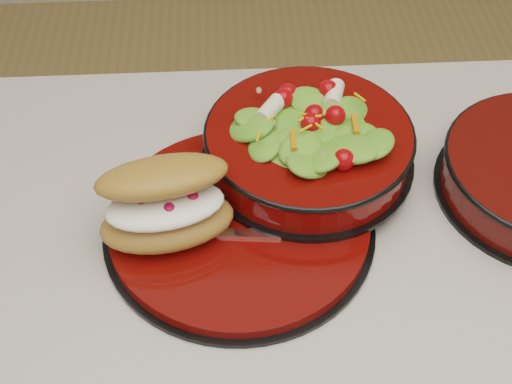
{
  "coord_description": "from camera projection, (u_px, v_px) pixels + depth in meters",
  "views": [
    {
      "loc": [
        0.09,
        -0.44,
        1.52
      ],
      "look_at": [
        0.12,
        0.1,
        0.94
      ],
      "focal_mm": 50.0,
      "sensor_mm": 36.0,
      "label": 1
    }
  ],
  "objects": [
    {
      "name": "fork",
      "position": [
        234.0,
        233.0,
        0.77
      ],
      "size": [
        0.17,
        0.03,
        0.0
      ],
      "rotation": [
        0.0,
        0.0,
        1.47
      ],
      "color": "silver",
      "rests_on": "dinner_plate"
    },
    {
      "name": "croissant",
      "position": [
        166.0,
        203.0,
        0.75
      ],
      "size": [
        0.16,
        0.12,
        0.09
      ],
      "rotation": [
        0.0,
        0.0,
        0.18
      ],
      "color": "#A66E32",
      "rests_on": "dinner_plate"
    },
    {
      "name": "dinner_plate",
      "position": [
        240.0,
        224.0,
        0.8
      ],
      "size": [
        0.31,
        0.31,
        0.02
      ],
      "rotation": [
        0.0,
        0.0,
        0.17
      ],
      "color": "black",
      "rests_on": "island_counter"
    },
    {
      "name": "salad_bowl",
      "position": [
        309.0,
        138.0,
        0.82
      ],
      "size": [
        0.25,
        0.25,
        0.1
      ],
      "rotation": [
        0.0,
        0.0,
        -0.32
      ],
      "color": "black",
      "rests_on": "dinner_plate"
    }
  ]
}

